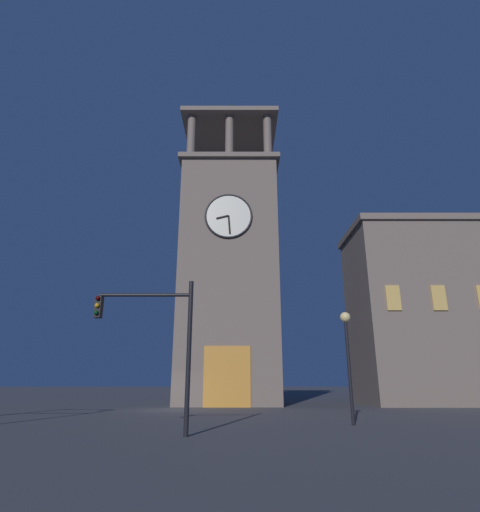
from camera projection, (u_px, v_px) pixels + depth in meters
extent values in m
plane|color=#424247|center=(170.00, 410.00, 24.40)|extent=(200.00, 200.00, 0.00)
cube|color=#75665B|center=(229.00, 282.00, 32.73)|extent=(7.57, 6.93, 18.80)
cube|color=#75665B|center=(230.00, 177.00, 35.59)|extent=(8.17, 7.53, 0.40)
cylinder|color=#75665B|center=(268.00, 137.00, 33.51)|extent=(0.70, 0.70, 3.96)
cylinder|color=#75665B|center=(230.00, 137.00, 33.51)|extent=(0.70, 0.70, 3.96)
cylinder|color=#75665B|center=(191.00, 137.00, 33.51)|extent=(0.70, 0.70, 3.96)
cylinder|color=#75665B|center=(264.00, 171.00, 38.98)|extent=(0.70, 0.70, 3.96)
cylinder|color=#75665B|center=(231.00, 171.00, 38.97)|extent=(0.70, 0.70, 3.96)
cylinder|color=#75665B|center=(198.00, 171.00, 38.97)|extent=(0.70, 0.70, 3.96)
cube|color=#75665B|center=(230.00, 134.00, 36.89)|extent=(8.17, 7.53, 0.40)
cylinder|color=black|center=(231.00, 118.00, 37.41)|extent=(0.12, 0.12, 3.09)
cylinder|color=silver|center=(229.00, 216.00, 30.66)|extent=(3.50, 0.12, 3.50)
torus|color=black|center=(229.00, 216.00, 30.64)|extent=(3.66, 0.16, 3.66)
cube|color=black|center=(222.00, 217.00, 30.53)|extent=(0.96, 0.06, 0.35)
cube|color=black|center=(229.00, 225.00, 30.34)|extent=(0.24, 0.06, 1.49)
cube|color=orange|center=(227.00, 376.00, 27.27)|extent=(3.20, 0.24, 4.00)
cube|color=#75665B|center=(460.00, 315.00, 31.62)|extent=(16.24, 6.93, 13.31)
cube|color=#75665B|center=(447.00, 233.00, 33.68)|extent=(16.64, 7.33, 0.50)
cube|color=#E0B259|center=(439.00, 298.00, 28.46)|extent=(1.00, 0.12, 1.80)
cube|color=#E0B259|center=(393.00, 298.00, 28.46)|extent=(1.00, 0.12, 1.80)
cylinder|color=black|center=(189.00, 355.00, 13.43)|extent=(0.16, 0.16, 5.05)
cylinder|color=black|center=(145.00, 295.00, 14.03)|extent=(3.18, 0.12, 0.12)
cube|color=black|center=(99.00, 307.00, 13.91)|extent=(0.22, 0.30, 0.75)
sphere|color=#360505|center=(98.00, 298.00, 13.82)|extent=(0.16, 0.16, 0.16)
sphere|color=orange|center=(97.00, 305.00, 13.74)|extent=(0.16, 0.16, 0.16)
sphere|color=#063316|center=(96.00, 313.00, 13.67)|extent=(0.16, 0.16, 0.16)
cylinder|color=black|center=(349.00, 372.00, 16.52)|extent=(0.14, 0.14, 4.08)
sphere|color=#F9DB8C|center=(345.00, 317.00, 17.20)|extent=(0.44, 0.44, 0.44)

